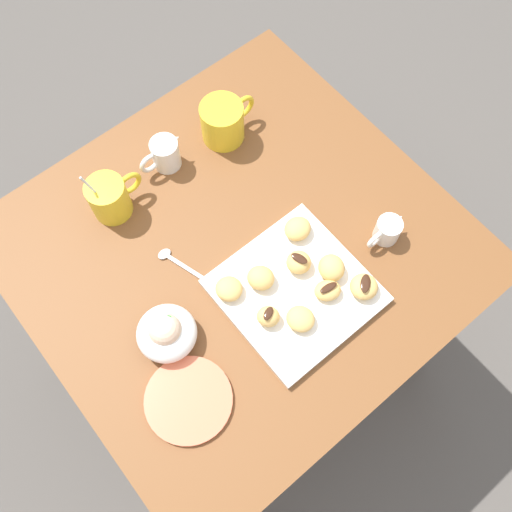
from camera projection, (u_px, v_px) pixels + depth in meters
ground_plane at (245, 342)px, 1.86m from camera, size 8.00×8.00×0.00m
dining_table at (240, 274)px, 1.31m from camera, size 0.85×0.82×0.74m
pastry_plate_square at (295, 291)px, 1.13m from camera, size 0.27×0.27×0.02m
coffee_mug_yellow_left at (110, 197)px, 1.17m from camera, size 0.12×0.08×0.14m
coffee_mug_yellow_right at (223, 121)px, 1.24m from camera, size 0.13×0.09×0.09m
cream_pitcher_white at (165, 153)px, 1.22m from camera, size 0.10×0.06×0.07m
ice_cream_bowl at (166, 332)px, 1.07m from camera, size 0.11×0.11×0.08m
chocolate_sauce_pitcher at (387, 230)px, 1.16m from camera, size 0.09×0.05×0.06m
saucer_coral_left at (188, 400)px, 1.05m from camera, size 0.16×0.16×0.01m
loose_spoon_near_saucer at (184, 266)px, 1.16m from camera, size 0.06×0.15×0.01m
beignet_0 at (328, 290)px, 1.11m from camera, size 0.07×0.06×0.03m
chocolate_drizzle_0 at (329, 288)px, 1.09m from camera, size 0.04×0.02×0.00m
beignet_1 at (331, 268)px, 1.12m from camera, size 0.07×0.07×0.04m
beignet_2 at (261, 278)px, 1.11m from camera, size 0.07×0.07×0.04m
beignet_3 at (298, 229)px, 1.16m from camera, size 0.06×0.05×0.03m
beignet_4 at (229, 289)px, 1.11m from camera, size 0.07×0.07×0.03m
beignet_5 at (299, 262)px, 1.13m from camera, size 0.05×0.05×0.04m
chocolate_drizzle_5 at (299, 258)px, 1.11m from camera, size 0.03×0.04×0.00m
beignet_6 at (364, 287)px, 1.11m from camera, size 0.08×0.08×0.03m
chocolate_drizzle_6 at (366, 283)px, 1.09m from camera, size 0.04×0.04×0.00m
beignet_7 at (300, 319)px, 1.09m from camera, size 0.07×0.07×0.03m
beignet_8 at (268, 317)px, 1.08m from camera, size 0.06×0.06×0.03m
chocolate_drizzle_8 at (268, 313)px, 1.07m from camera, size 0.03×0.03×0.00m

